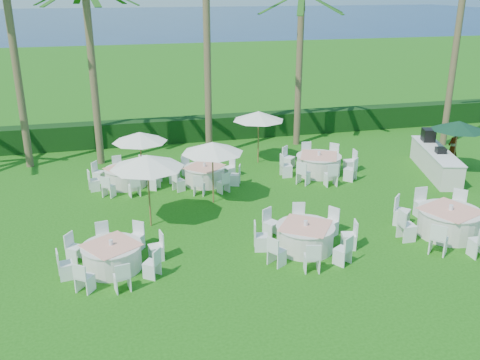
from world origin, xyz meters
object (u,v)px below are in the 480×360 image
object	(u,v)px
banquet_table_e	(205,175)
umbrella_a	(147,161)
banquet_table_f	(319,164)
umbrella_green	(459,126)
banquet_table_b	(305,237)
umbrella_b	(212,148)
banquet_table_c	(449,222)
staff_person	(453,148)
banquet_table_a	(112,256)
umbrella_d	(259,116)
banquet_table_d	(126,176)
umbrella_c	(140,137)
buffet_table	(435,160)

from	to	relation	value
banquet_table_e	umbrella_a	distance (m)	4.73
banquet_table_f	umbrella_green	size ratio (longest dim) A/B	1.46
banquet_table_b	umbrella_b	xyz separation A→B (m)	(-1.97, 4.35, 1.72)
banquet_table_c	staff_person	world-z (taller)	staff_person
banquet_table_a	umbrella_a	size ratio (longest dim) A/B	1.19
banquet_table_e	umbrella_green	world-z (taller)	umbrella_green
banquet_table_a	banquet_table_f	bearing A→B (deg)	34.89
banquet_table_a	umbrella_green	size ratio (longest dim) A/B	1.31
banquet_table_a	staff_person	xyz separation A→B (m)	(15.05, 5.83, 0.40)
umbrella_b	umbrella_green	world-z (taller)	umbrella_b
umbrella_d	banquet_table_a	bearing A→B (deg)	-129.06
banquet_table_e	banquet_table_c	bearing A→B (deg)	-44.25
umbrella_a	staff_person	world-z (taller)	umbrella_a
banquet_table_a	umbrella_d	xyz separation A→B (m)	(6.71, 8.26, 1.78)
banquet_table_a	umbrella_b	xyz separation A→B (m)	(3.78, 4.13, 1.74)
umbrella_a	banquet_table_d	bearing A→B (deg)	98.38
banquet_table_b	umbrella_a	bearing A→B (deg)	147.22
umbrella_b	staff_person	bearing A→B (deg)	8.60
banquet_table_c	banquet_table_e	bearing A→B (deg)	135.75
umbrella_d	banquet_table_e	bearing A→B (deg)	-143.64
banquet_table_f	umbrella_c	bearing A→B (deg)	177.43
banquet_table_d	umbrella_green	xyz separation A→B (m)	(13.73, -1.88, 1.70)
umbrella_c	buffet_table	xyz separation A→B (m)	(12.31, -1.42, -1.50)
banquet_table_d	banquet_table_f	size ratio (longest dim) A/B	0.88
banquet_table_a	banquet_table_f	distance (m)	10.69
banquet_table_a	banquet_table_f	world-z (taller)	banquet_table_f
banquet_table_b	buffet_table	distance (m)	9.50
banquet_table_a	banquet_table_c	distance (m)	10.62
banquet_table_c	banquet_table_f	size ratio (longest dim) A/B	1.04
banquet_table_d	staff_person	world-z (taller)	staff_person
banquet_table_a	umbrella_c	distance (m)	6.80
umbrella_green	banquet_table_c	bearing A→B (deg)	-126.01
banquet_table_c	umbrella_green	size ratio (longest dim) A/B	1.52
buffet_table	staff_person	size ratio (longest dim) A/B	2.90
banquet_table_e	staff_person	xyz separation A→B (m)	(11.21, -0.32, 0.41)
umbrella_a	umbrella_b	size ratio (longest dim) A/B	1.07
banquet_table_f	umbrella_a	size ratio (longest dim) A/B	1.33
umbrella_a	umbrella_d	xyz separation A→B (m)	(5.38, 5.64, -0.11)
umbrella_green	staff_person	bearing A→B (deg)	58.64
umbrella_a	banquet_table_c	bearing A→B (deg)	-18.28
umbrella_green	umbrella_a	bearing A→B (deg)	-170.38
umbrella_a	umbrella_green	distance (m)	13.31
banquet_table_a	umbrella_b	world-z (taller)	umbrella_b
banquet_table_e	banquet_table_a	bearing A→B (deg)	-121.97
banquet_table_c	umbrella_c	bearing A→B (deg)	143.33
banquet_table_d	umbrella_a	distance (m)	4.56
banquet_table_d	banquet_table_e	size ratio (longest dim) A/B	1.04
umbrella_d	umbrella_green	size ratio (longest dim) A/B	1.04
banquet_table_a	banquet_table_b	xyz separation A→B (m)	(5.75, -0.22, 0.02)
umbrella_a	umbrella_b	xyz separation A→B (m)	(2.45, 1.50, -0.15)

